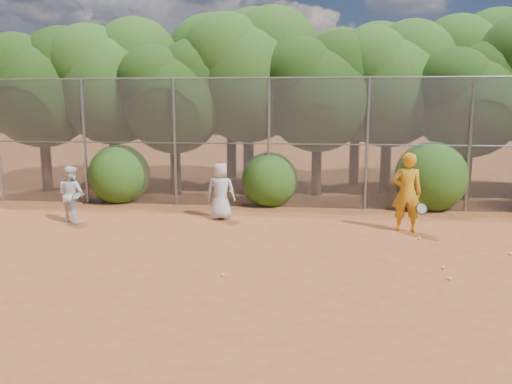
# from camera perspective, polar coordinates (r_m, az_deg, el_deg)

# --- Properties ---
(ground) EXTENTS (80.00, 80.00, 0.00)m
(ground) POSITION_cam_1_polar(r_m,az_deg,el_deg) (10.00, 4.12, -8.88)
(ground) COLOR #9D4F23
(ground) RESTS_ON ground
(fence_back) EXTENTS (20.05, 0.09, 4.03)m
(fence_back) POSITION_cam_1_polar(r_m,az_deg,el_deg) (15.50, 4.74, 5.69)
(fence_back) COLOR gray
(fence_back) RESTS_ON ground
(tree_0) EXTENTS (4.38, 3.81, 6.00)m
(tree_0) POSITION_cam_1_polar(r_m,az_deg,el_deg) (20.06, -23.23, 11.31)
(tree_0) COLOR black
(tree_0) RESTS_ON ground
(tree_1) EXTENTS (4.64, 4.03, 6.35)m
(tree_1) POSITION_cam_1_polar(r_m,az_deg,el_deg) (19.43, -15.95, 12.48)
(tree_1) COLOR black
(tree_1) RESTS_ON ground
(tree_2) EXTENTS (3.99, 3.47, 5.47)m
(tree_2) POSITION_cam_1_polar(r_m,az_deg,el_deg) (17.94, -9.21, 11.10)
(tree_2) COLOR black
(tree_2) RESTS_ON ground
(tree_3) EXTENTS (4.89, 4.26, 6.70)m
(tree_3) POSITION_cam_1_polar(r_m,az_deg,el_deg) (18.47, -0.67, 13.72)
(tree_3) COLOR black
(tree_3) RESTS_ON ground
(tree_4) EXTENTS (4.19, 3.64, 5.73)m
(tree_4) POSITION_cam_1_polar(r_m,az_deg,el_deg) (17.69, 7.29, 11.73)
(tree_4) COLOR black
(tree_4) RESTS_ON ground
(tree_5) EXTENTS (4.51, 3.92, 6.17)m
(tree_5) POSITION_cam_1_polar(r_m,az_deg,el_deg) (18.69, 15.16, 12.26)
(tree_5) COLOR black
(tree_5) RESTS_ON ground
(tree_6) EXTENTS (3.86, 3.36, 5.29)m
(tree_6) POSITION_cam_1_polar(r_m,az_deg,el_deg) (18.23, 23.43, 10.02)
(tree_6) COLOR black
(tree_6) RESTS_ON ground
(tree_9) EXTENTS (4.83, 4.20, 6.62)m
(tree_9) POSITION_cam_1_polar(r_m,az_deg,el_deg) (21.95, -16.11, 12.62)
(tree_9) COLOR black
(tree_9) RESTS_ON ground
(tree_10) EXTENTS (5.15, 4.48, 7.06)m
(tree_10) POSITION_cam_1_polar(r_m,az_deg,el_deg) (20.80, -2.69, 13.95)
(tree_10) COLOR black
(tree_10) RESTS_ON ground
(tree_11) EXTENTS (4.64, 4.03, 6.35)m
(tree_11) POSITION_cam_1_polar(r_m,az_deg,el_deg) (20.18, 11.62, 12.56)
(tree_11) COLOR black
(tree_11) RESTS_ON ground
(tree_12) EXTENTS (5.02, 4.37, 6.88)m
(tree_12) POSITION_cam_1_polar(r_m,az_deg,el_deg) (21.63, 23.78, 12.67)
(tree_12) COLOR black
(tree_12) RESTS_ON ground
(bush_0) EXTENTS (2.00, 2.00, 2.00)m
(bush_0) POSITION_cam_1_polar(r_m,az_deg,el_deg) (17.13, -15.36, 2.25)
(bush_0) COLOR #254F13
(bush_0) RESTS_ON ground
(bush_1) EXTENTS (1.80, 1.80, 1.80)m
(bush_1) POSITION_cam_1_polar(r_m,az_deg,el_deg) (15.98, 1.55, 1.69)
(bush_1) COLOR #254F13
(bush_1) RESTS_ON ground
(bush_2) EXTENTS (2.20, 2.20, 2.20)m
(bush_2) POSITION_cam_1_polar(r_m,az_deg,el_deg) (16.30, 19.36, 2.00)
(bush_2) COLOR #254F13
(bush_2) RESTS_ON ground
(player_yellow) EXTENTS (0.90, 0.57, 2.03)m
(player_yellow) POSITION_cam_1_polar(r_m,az_deg,el_deg) (13.20, 16.86, -0.05)
(player_yellow) COLOR orange
(player_yellow) RESTS_ON ground
(player_teen) EXTENTS (0.80, 0.53, 1.65)m
(player_teen) POSITION_cam_1_polar(r_m,az_deg,el_deg) (14.04, -4.04, 0.16)
(player_teen) COLOR silver
(player_teen) RESTS_ON ground
(player_white) EXTENTS (0.95, 0.89, 1.57)m
(player_white) POSITION_cam_1_polar(r_m,az_deg,el_deg) (14.57, -20.34, -0.24)
(player_white) COLOR white
(player_white) RESTS_ON ground
(ball_0) EXTENTS (0.07, 0.07, 0.07)m
(ball_0) POSITION_cam_1_polar(r_m,az_deg,el_deg) (10.67, 20.58, -8.09)
(ball_0) COLOR yellow
(ball_0) RESTS_ON ground
(ball_1) EXTENTS (0.07, 0.07, 0.07)m
(ball_1) POSITION_cam_1_polar(r_m,az_deg,el_deg) (12.68, 18.15, -5.08)
(ball_1) COLOR yellow
(ball_1) RESTS_ON ground
(ball_2) EXTENTS (0.07, 0.07, 0.07)m
(ball_2) POSITION_cam_1_polar(r_m,az_deg,el_deg) (10.08, 21.24, -9.20)
(ball_2) COLOR yellow
(ball_2) RESTS_ON ground
(ball_3) EXTENTS (0.07, 0.07, 0.07)m
(ball_3) POSITION_cam_1_polar(r_m,az_deg,el_deg) (12.20, 27.06, -6.30)
(ball_3) COLOR yellow
(ball_3) RESTS_ON ground
(ball_4) EXTENTS (0.07, 0.07, 0.07)m
(ball_4) POSITION_cam_1_polar(r_m,az_deg,el_deg) (9.63, -3.79, -9.42)
(ball_4) COLOR yellow
(ball_4) RESTS_ON ground
(ball_5) EXTENTS (0.07, 0.07, 0.07)m
(ball_5) POSITION_cam_1_polar(r_m,az_deg,el_deg) (14.23, 15.92, -3.32)
(ball_5) COLOR yellow
(ball_5) RESTS_ON ground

